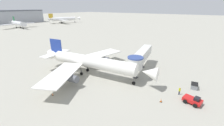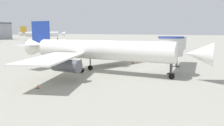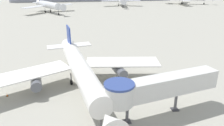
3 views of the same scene
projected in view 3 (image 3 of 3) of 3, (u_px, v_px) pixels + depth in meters
ground_plane at (82, 87)px, 41.00m from camera, size 800.00×800.00×0.00m
main_airplane at (80, 69)px, 39.19m from camera, size 32.95×33.98×9.16m
jet_bridge at (155, 87)px, 31.01m from camera, size 17.88×6.83×6.39m
traffic_cone_port_wing at (7, 95)px, 37.83m from camera, size 0.36×0.36×0.60m
traffic_cone_starboard_wing at (150, 81)px, 42.81m from camera, size 0.48×0.48×0.79m
background_jet_green_tail at (121, 0)px, 157.10m from camera, size 29.19×28.12×9.93m
background_jet_gray_tail at (49, 5)px, 127.11m from camera, size 28.20×28.63×10.41m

